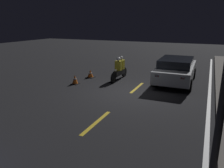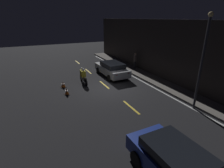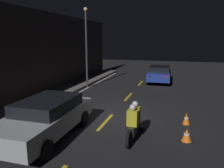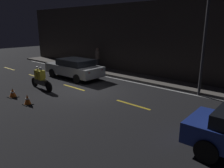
{
  "view_description": "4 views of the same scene",
  "coord_description": "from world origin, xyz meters",
  "px_view_note": "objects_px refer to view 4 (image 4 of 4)",
  "views": [
    {
      "loc": [
        9.48,
        3.27,
        3.29
      ],
      "look_at": [
        1.8,
        -0.18,
        0.9
      ],
      "focal_mm": 35.0,
      "sensor_mm": 36.0,
      "label": 1
    },
    {
      "loc": [
        12.08,
        -5.41,
        5.46
      ],
      "look_at": [
        0.86,
        -0.13,
        0.73
      ],
      "focal_mm": 28.0,
      "sensor_mm": 36.0,
      "label": 2
    },
    {
      "loc": [
        -9.52,
        -2.91,
        3.53
      ],
      "look_at": [
        1.81,
        0.56,
        1.11
      ],
      "focal_mm": 35.0,
      "sensor_mm": 36.0,
      "label": 3
    },
    {
      "loc": [
        9.35,
        -8.02,
        3.71
      ],
      "look_at": [
        1.98,
        0.2,
        0.72
      ],
      "focal_mm": 35.0,
      "sensor_mm": 36.0,
      "label": 4
    }
  ],
  "objects_px": {
    "hatchback_silver": "(74,68)",
    "traffic_cone_near": "(13,93)",
    "motorcycle": "(40,79)",
    "traffic_cone_mid": "(27,100)",
    "pedestrian": "(98,58)",
    "street_lamp": "(205,35)"
  },
  "relations": [
    {
      "from": "hatchback_silver",
      "to": "traffic_cone_near",
      "type": "height_order",
      "value": "hatchback_silver"
    },
    {
      "from": "motorcycle",
      "to": "traffic_cone_mid",
      "type": "xyz_separation_m",
      "value": [
        1.92,
        -1.86,
        -0.39
      ]
    },
    {
      "from": "pedestrian",
      "to": "motorcycle",
      "type": "bearing_deg",
      "value": -75.12
    },
    {
      "from": "hatchback_silver",
      "to": "motorcycle",
      "type": "distance_m",
      "value": 3.22
    },
    {
      "from": "traffic_cone_near",
      "to": "traffic_cone_mid",
      "type": "relative_size",
      "value": 0.94
    },
    {
      "from": "pedestrian",
      "to": "street_lamp",
      "type": "relative_size",
      "value": 0.3
    },
    {
      "from": "motorcycle",
      "to": "traffic_cone_mid",
      "type": "relative_size",
      "value": 4.3
    },
    {
      "from": "traffic_cone_near",
      "to": "traffic_cone_mid",
      "type": "bearing_deg",
      "value": -1.17
    },
    {
      "from": "traffic_cone_near",
      "to": "street_lamp",
      "type": "relative_size",
      "value": 0.08
    },
    {
      "from": "traffic_cone_near",
      "to": "traffic_cone_mid",
      "type": "xyz_separation_m",
      "value": [
        1.65,
        -0.03,
        0.02
      ]
    },
    {
      "from": "traffic_cone_near",
      "to": "street_lamp",
      "type": "distance_m",
      "value": 10.45
    },
    {
      "from": "hatchback_silver",
      "to": "traffic_cone_mid",
      "type": "distance_m",
      "value": 5.68
    },
    {
      "from": "hatchback_silver",
      "to": "traffic_cone_mid",
      "type": "relative_size",
      "value": 8.8
    },
    {
      "from": "traffic_cone_mid",
      "to": "street_lamp",
      "type": "bearing_deg",
      "value": 51.06
    },
    {
      "from": "motorcycle",
      "to": "traffic_cone_mid",
      "type": "bearing_deg",
      "value": -43.25
    },
    {
      "from": "hatchback_silver",
      "to": "motorcycle",
      "type": "relative_size",
      "value": 2.05
    },
    {
      "from": "traffic_cone_near",
      "to": "pedestrian",
      "type": "relative_size",
      "value": 0.28
    },
    {
      "from": "hatchback_silver",
      "to": "motorcycle",
      "type": "bearing_deg",
      "value": 102.49
    },
    {
      "from": "traffic_cone_mid",
      "to": "pedestrian",
      "type": "bearing_deg",
      "value": 113.66
    },
    {
      "from": "traffic_cone_mid",
      "to": "pedestrian",
      "type": "height_order",
      "value": "pedestrian"
    },
    {
      "from": "hatchback_silver",
      "to": "traffic_cone_mid",
      "type": "bearing_deg",
      "value": 117.37
    },
    {
      "from": "traffic_cone_near",
      "to": "pedestrian",
      "type": "height_order",
      "value": "pedestrian"
    }
  ]
}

